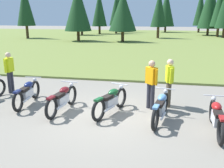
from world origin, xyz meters
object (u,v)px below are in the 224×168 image
object	(u,v)px
motorcycle_sky_blue	(161,107)
rider_checking_bike	(9,70)
motorcycle_navy	(27,93)
motorcycle_british_green	(111,101)
motorcycle_maroon	(62,99)
motorcycle_red	(217,117)
rider_near_row_end	(151,82)
rider_in_hivis_vest	(169,80)

from	to	relation	value
motorcycle_sky_blue	rider_checking_bike	distance (m)	6.37
rider_checking_bike	motorcycle_navy	bearing A→B (deg)	-40.92
motorcycle_british_green	rider_checking_bike	size ratio (longest dim) A/B	1.21
motorcycle_maroon	motorcycle_red	world-z (taller)	same
motorcycle_navy	motorcycle_maroon	bearing A→B (deg)	-15.14
rider_checking_bike	rider_near_row_end	distance (m)	5.79
motorcycle_sky_blue	motorcycle_navy	bearing A→B (deg)	172.55
motorcycle_navy	rider_checking_bike	xyz separation A→B (m)	(-1.41, 1.22, 0.51)
motorcycle_sky_blue	rider_near_row_end	xyz separation A→B (m)	(-0.35, 1.01, 0.51)
motorcycle_maroon	rider_near_row_end	distance (m)	3.00
motorcycle_british_green	rider_near_row_end	size ratio (longest dim) A/B	1.21
motorcycle_british_green	motorcycle_sky_blue	world-z (taller)	same
motorcycle_british_green	rider_checking_bike	world-z (taller)	rider_checking_bike
rider_in_hivis_vest	rider_checking_bike	bearing A→B (deg)	175.83
motorcycle_navy	rider_near_row_end	bearing A→B (deg)	5.31
motorcycle_sky_blue	rider_in_hivis_vest	xyz separation A→B (m)	(0.25, 1.37, 0.51)
motorcycle_navy	rider_in_hivis_vest	xyz separation A→B (m)	(4.92, 0.76, 0.51)
rider_checking_bike	rider_in_hivis_vest	bearing A→B (deg)	-4.17
motorcycle_navy	motorcycle_british_green	distance (m)	3.11
motorcycle_maroon	rider_checking_bike	world-z (taller)	rider_checking_bike
motorcycle_red	rider_checking_bike	size ratio (longest dim) A/B	1.26
motorcycle_navy	motorcycle_red	distance (m)	6.26
rider_near_row_end	motorcycle_navy	bearing A→B (deg)	-174.69
motorcycle_british_green	motorcycle_sky_blue	xyz separation A→B (m)	(1.58, -0.29, 0.00)
motorcycle_navy	motorcycle_red	bearing A→B (deg)	-10.16
motorcycle_red	motorcycle_sky_blue	bearing A→B (deg)	161.65
motorcycle_british_green	motorcycle_sky_blue	size ratio (longest dim) A/B	0.97
motorcycle_maroon	rider_near_row_end	xyz separation A→B (m)	(2.84, 0.80, 0.51)
motorcycle_maroon	rider_in_hivis_vest	world-z (taller)	rider_in_hivis_vest
motorcycle_navy	motorcycle_british_green	bearing A→B (deg)	-5.89
motorcycle_red	rider_near_row_end	bearing A→B (deg)	140.65
motorcycle_maroon	motorcycle_british_green	bearing A→B (deg)	2.89
motorcycle_sky_blue	rider_in_hivis_vest	size ratio (longest dim) A/B	1.25
motorcycle_red	rider_near_row_end	distance (m)	2.43
rider_checking_bike	motorcycle_red	bearing A→B (deg)	-17.07
motorcycle_maroon	rider_near_row_end	world-z (taller)	rider_near_row_end
motorcycle_british_green	rider_near_row_end	distance (m)	1.52
motorcycle_navy	motorcycle_sky_blue	world-z (taller)	same
motorcycle_sky_blue	motorcycle_red	distance (m)	1.57
motorcycle_red	rider_checking_bike	xyz separation A→B (m)	(-7.57, 2.32, 0.51)
motorcycle_navy	rider_near_row_end	distance (m)	4.37
rider_near_row_end	motorcycle_red	bearing A→B (deg)	-39.35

